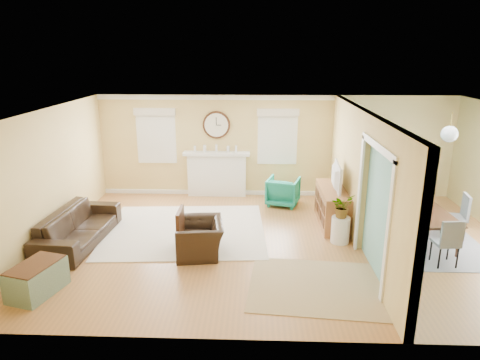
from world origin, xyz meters
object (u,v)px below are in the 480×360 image
at_px(eames_chair, 200,238).
at_px(credenza, 332,207).
at_px(sofa, 79,227).
at_px(green_chair, 283,191).
at_px(dining_table, 420,225).

xyz_separation_m(eames_chair, credenza, (2.69, 1.55, 0.08)).
xyz_separation_m(sofa, eames_chair, (2.44, -0.40, -0.01)).
height_order(eames_chair, credenza, credenza).
bearing_deg(green_chair, credenza, 145.55).
xyz_separation_m(sofa, dining_table, (6.78, 0.41, -0.02)).
bearing_deg(eames_chair, green_chair, 139.80).
relative_size(eames_chair, credenza, 0.61).
bearing_deg(green_chair, sofa, 45.27).
bearing_deg(sofa, eames_chair, -96.24).
height_order(sofa, dining_table, sofa).
height_order(eames_chair, dining_table, eames_chair).
distance_m(eames_chair, dining_table, 4.41).
height_order(green_chair, credenza, credenza).
bearing_deg(green_chair, dining_table, 159.52).
relative_size(credenza, dining_table, 0.90).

